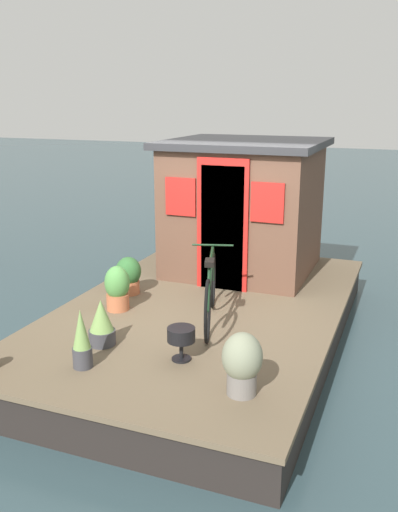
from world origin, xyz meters
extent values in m
plane|color=#2D4247|center=(0.00, 0.00, 0.00)|extent=(60.00, 60.00, 0.00)
cube|color=brown|center=(0.00, 0.00, 0.46)|extent=(5.52, 3.36, 0.06)
cube|color=black|center=(0.00, 0.00, 0.22)|extent=(5.41, 3.30, 0.43)
cube|color=brown|center=(1.66, 0.00, 1.42)|extent=(1.95, 2.03, 1.86)
cube|color=#28282B|center=(1.66, 0.00, 2.40)|extent=(2.15, 2.23, 0.10)
cube|color=#19334C|center=(0.66, 0.00, 1.34)|extent=(0.04, 0.60, 1.70)
cube|color=red|center=(0.66, 0.00, 1.39)|extent=(0.03, 0.72, 1.80)
cube|color=red|center=(0.66, -0.61, 1.74)|extent=(0.03, 0.44, 0.52)
cube|color=red|center=(0.66, 0.61, 1.74)|extent=(0.03, 0.44, 0.52)
torus|color=black|center=(-0.02, -0.12, 0.84)|extent=(0.68, 0.24, 0.70)
torus|color=black|center=(-1.03, -0.42, 0.84)|extent=(0.68, 0.24, 0.70)
cylinder|color=black|center=(-0.57, -0.28, 1.06)|extent=(0.96, 0.32, 0.48)
cylinder|color=black|center=(-0.40, -0.23, 1.27)|extent=(0.62, 0.22, 0.07)
cylinder|color=black|center=(-0.87, -0.37, 1.05)|extent=(0.36, 0.14, 0.44)
cylinder|color=black|center=(-0.06, -0.13, 1.06)|extent=(0.13, 0.07, 0.45)
cube|color=black|center=(-0.71, -0.33, 1.28)|extent=(0.22, 0.15, 0.06)
cylinder|color=black|center=(-0.10, -0.14, 1.32)|extent=(0.17, 0.49, 0.02)
cylinder|color=#B2603D|center=(-0.55, 0.95, 0.59)|extent=(0.28, 0.28, 0.20)
ellipsoid|color=#4C8942|center=(-0.55, 0.95, 0.84)|extent=(0.31, 0.31, 0.42)
cylinder|color=slate|center=(-1.97, -1.10, 0.59)|extent=(0.27, 0.27, 0.21)
ellipsoid|color=gray|center=(-1.97, -1.10, 0.85)|extent=(0.36, 0.36, 0.44)
cylinder|color=#38383D|center=(-1.51, 0.60, 0.57)|extent=(0.29, 0.29, 0.16)
cone|color=#70934C|center=(-1.51, 0.60, 0.83)|extent=(0.26, 0.26, 0.34)
cylinder|color=#B2603D|center=(0.03, 1.11, 0.58)|extent=(0.29, 0.29, 0.18)
ellipsoid|color=#2D602D|center=(0.03, 1.11, 0.80)|extent=(0.34, 0.34, 0.39)
cylinder|color=#38383D|center=(-2.04, 0.50, 0.59)|extent=(0.19, 0.19, 0.20)
cone|color=#70934C|center=(-2.04, 0.50, 0.90)|extent=(0.17, 0.17, 0.40)
cylinder|color=black|center=(-1.54, -0.34, 0.77)|extent=(0.28, 0.28, 0.14)
cylinder|color=black|center=(-1.54, -0.34, 0.59)|extent=(0.04, 0.04, 0.21)
cylinder|color=black|center=(-1.54, -0.34, 0.50)|extent=(0.20, 0.20, 0.02)
camera|label=1|loc=(-6.27, -2.38, 3.04)|focal=39.20mm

